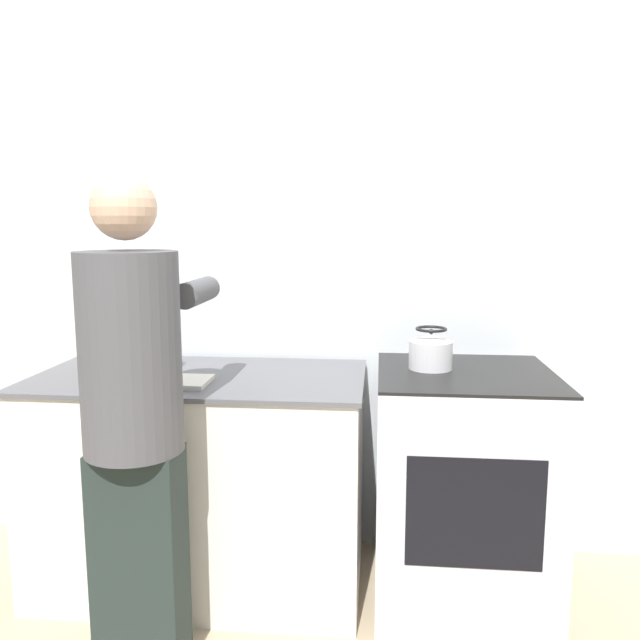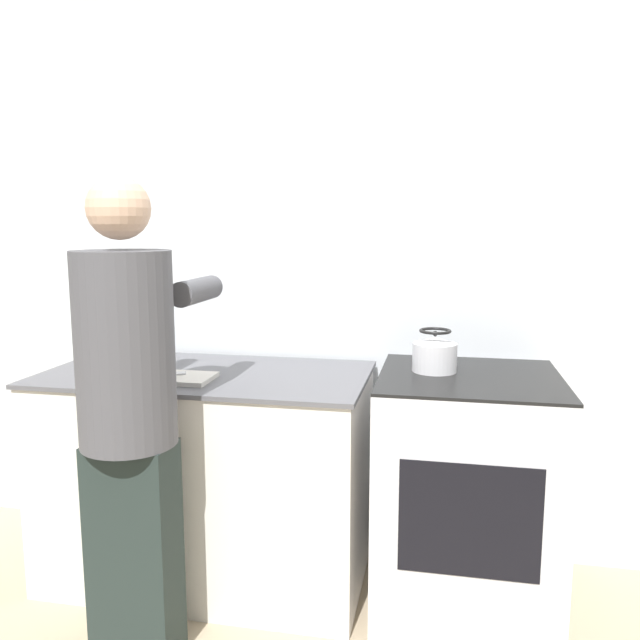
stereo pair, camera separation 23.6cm
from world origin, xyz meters
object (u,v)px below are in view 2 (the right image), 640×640
at_px(knife, 161,374).
at_px(kettle, 435,354).
at_px(oven, 466,491).
at_px(bowl_prep, 119,351).
at_px(canister_jar, 129,346).
at_px(cutting_board, 168,377).
at_px(person, 130,406).

relative_size(knife, kettle, 1.03).
bearing_deg(knife, kettle, -13.03).
xyz_separation_m(oven, kettle, (-0.14, 0.04, 0.54)).
distance_m(bowl_prep, canister_jar, 0.21).
distance_m(knife, kettle, 1.08).
xyz_separation_m(cutting_board, canister_jar, (-0.26, 0.18, 0.08)).
xyz_separation_m(knife, bowl_prep, (-0.37, 0.33, 0.01)).
bearing_deg(knife, person, -103.42).
xyz_separation_m(oven, person, (-1.13, -0.53, 0.44)).
xyz_separation_m(cutting_board, knife, (-0.03, -0.00, 0.01)).
relative_size(oven, knife, 5.24).
relative_size(person, knife, 9.29).
height_order(person, canister_jar, person).
distance_m(person, kettle, 1.15).
bearing_deg(kettle, knife, -169.74).
xyz_separation_m(person, canister_jar, (-0.30, 0.56, 0.09)).
height_order(knife, kettle, kettle).
relative_size(cutting_board, knife, 2.01).
bearing_deg(person, cutting_board, 95.97).
distance_m(person, knife, 0.39).
distance_m(person, bowl_prep, 0.83).
bearing_deg(cutting_board, canister_jar, 145.38).
bearing_deg(kettle, bowl_prep, 174.40).
height_order(person, kettle, person).
bearing_deg(cutting_board, kettle, 10.32).
bearing_deg(knife, canister_jar, 118.67).
bearing_deg(bowl_prep, knife, -42.11).
bearing_deg(knife, bowl_prep, 114.60).
bearing_deg(bowl_prep, kettle, -5.60).
xyz_separation_m(oven, canister_jar, (-1.43, 0.03, 0.52)).
xyz_separation_m(knife, kettle, (1.06, 0.19, 0.09)).
bearing_deg(knife, cutting_board, -15.45).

